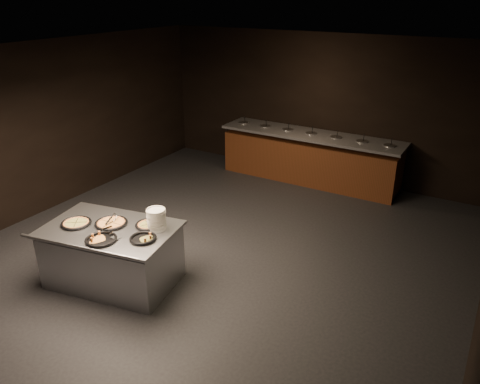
% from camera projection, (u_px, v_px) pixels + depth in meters
% --- Properties ---
extents(room, '(7.02, 8.02, 2.92)m').
position_uv_depth(room, '(210.00, 167.00, 6.32)').
color(room, black).
rests_on(room, ground).
extents(salad_bar, '(3.70, 0.83, 1.18)m').
position_uv_depth(salad_bar, '(309.00, 160.00, 9.53)').
color(salad_bar, '#5C2715').
rests_on(salad_bar, ground).
extents(serving_counter, '(1.88, 1.40, 0.82)m').
position_uv_depth(serving_counter, '(113.00, 256.00, 6.23)').
color(serving_counter, '#B3B5BB').
rests_on(serving_counter, ground).
extents(plate_stack, '(0.24, 0.24, 0.28)m').
position_uv_depth(plate_stack, '(156.00, 219.00, 5.98)').
color(plate_stack, white).
rests_on(plate_stack, serving_counter).
extents(pan_veggie_whole, '(0.39, 0.39, 0.04)m').
position_uv_depth(pan_veggie_whole, '(76.00, 223.00, 6.14)').
color(pan_veggie_whole, black).
rests_on(pan_veggie_whole, serving_counter).
extents(pan_cheese_whole, '(0.43, 0.43, 0.04)m').
position_uv_depth(pan_cheese_whole, '(111.00, 223.00, 6.14)').
color(pan_cheese_whole, black).
rests_on(pan_cheese_whole, serving_counter).
extents(pan_cheese_slices_a, '(0.35, 0.35, 0.04)m').
position_uv_depth(pan_cheese_slices_a, '(149.00, 225.00, 6.10)').
color(pan_cheese_slices_a, black).
rests_on(pan_cheese_slices_a, serving_counter).
extents(pan_cheese_slices_b, '(0.39, 0.39, 0.04)m').
position_uv_depth(pan_cheese_slices_b, '(101.00, 239.00, 5.75)').
color(pan_cheese_slices_b, black).
rests_on(pan_cheese_slices_b, serving_counter).
extents(pan_veggie_slices, '(0.34, 0.34, 0.04)m').
position_uv_depth(pan_veggie_slices, '(143.00, 238.00, 5.77)').
color(pan_veggie_slices, black).
rests_on(pan_veggie_slices, serving_counter).
extents(server_left, '(0.08, 0.29, 0.14)m').
position_uv_depth(server_left, '(113.00, 219.00, 6.15)').
color(server_left, '#B3B5BB').
rests_on(server_left, serving_counter).
extents(server_right, '(0.32, 0.10, 0.15)m').
position_uv_depth(server_right, '(109.00, 231.00, 5.83)').
color(server_right, '#B3B5BB').
rests_on(server_right, serving_counter).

